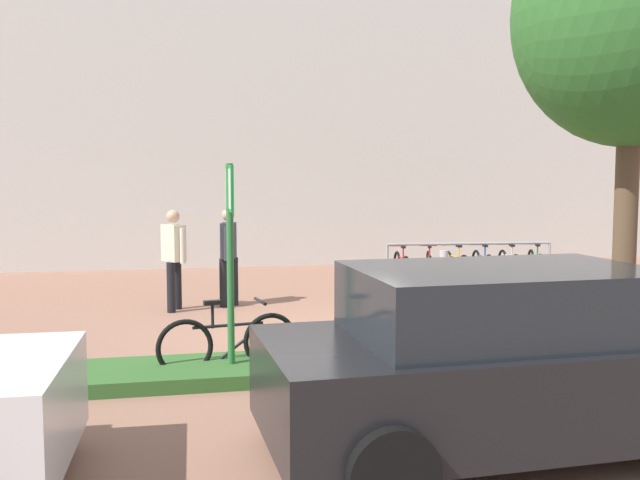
# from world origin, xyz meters

# --- Properties ---
(ground_plane) EXTENTS (60.00, 60.00, 0.00)m
(ground_plane) POSITION_xyz_m (0.00, 0.00, 0.00)
(ground_plane) COLOR #936651
(building_facade) EXTENTS (28.00, 1.20, 10.00)m
(building_facade) POSITION_xyz_m (0.00, 8.71, 5.00)
(building_facade) COLOR silver
(building_facade) RESTS_ON ground
(planter_strip) EXTENTS (7.00, 1.10, 0.16)m
(planter_strip) POSITION_xyz_m (-0.84, -1.76, 0.08)
(planter_strip) COLOR #336028
(planter_strip) RESTS_ON ground
(tree_sidewalk) EXTENTS (2.87, 2.87, 5.79)m
(tree_sidewalk) POSITION_xyz_m (3.32, -1.92, 4.19)
(tree_sidewalk) COLOR brown
(tree_sidewalk) RESTS_ON ground
(parking_sign_post) EXTENTS (0.08, 0.36, 2.42)m
(parking_sign_post) POSITION_xyz_m (-1.52, -1.76, 1.58)
(parking_sign_post) COLOR #2D7238
(parking_sign_post) RESTS_ON ground
(bike_at_sign) EXTENTS (1.67, 0.44, 0.86)m
(bike_at_sign) POSITION_xyz_m (-1.53, -1.52, 0.35)
(bike_at_sign) COLOR black
(bike_at_sign) RESTS_ON ground
(bike_rack_cluster) EXTENTS (3.75, 1.73, 0.83)m
(bike_rack_cluster) POSITION_xyz_m (4.25, 4.88, 0.35)
(bike_rack_cluster) COLOR #99999E
(bike_rack_cluster) RESTS_ON ground
(bollard_steel) EXTENTS (0.16, 0.16, 0.90)m
(bollard_steel) POSITION_xyz_m (2.81, 2.74, 0.45)
(bollard_steel) COLOR #ADADB2
(bollard_steel) RESTS_ON ground
(person_suited_dark) EXTENTS (0.34, 0.60, 1.72)m
(person_suited_dark) POSITION_xyz_m (-1.20, 2.73, 0.98)
(person_suited_dark) COLOR black
(person_suited_dark) RESTS_ON ground
(person_shirt_blue) EXTENTS (0.42, 0.52, 1.72)m
(person_shirt_blue) POSITION_xyz_m (-2.15, 2.46, 0.98)
(person_shirt_blue) COLOR black
(person_shirt_blue) RESTS_ON ground
(car_black_suv) EXTENTS (4.37, 2.16, 1.54)m
(car_black_suv) POSITION_xyz_m (0.63, -4.38, 0.76)
(car_black_suv) COLOR black
(car_black_suv) RESTS_ON ground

